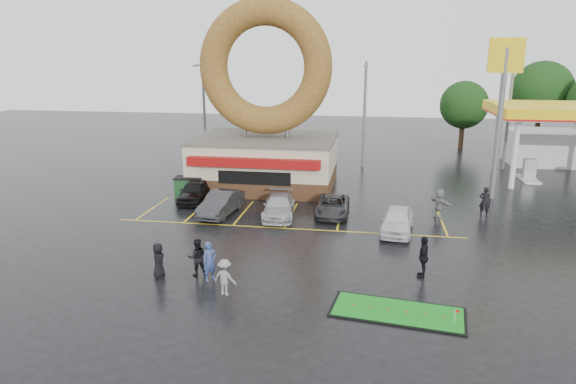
% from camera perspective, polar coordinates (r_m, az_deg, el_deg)
% --- Properties ---
extents(ground, '(120.00, 120.00, 0.00)m').
position_cam_1_polar(ground, '(26.04, -1.72, -6.45)').
color(ground, black).
rests_on(ground, ground).
extents(donut_shop, '(10.20, 8.70, 13.50)m').
position_cam_1_polar(donut_shop, '(37.89, -2.49, 7.30)').
color(donut_shop, '#472B19').
rests_on(donut_shop, ground).
extents(gas_station, '(12.30, 13.65, 5.90)m').
position_cam_1_polar(gas_station, '(47.63, 28.17, 6.20)').
color(gas_station, silver).
rests_on(gas_station, ground).
extents(shell_sign, '(2.20, 0.36, 10.60)m').
position_cam_1_polar(shell_sign, '(36.80, 22.75, 10.51)').
color(shell_sign, slate).
rests_on(shell_sign, ground).
extents(streetlight_left, '(0.40, 2.21, 9.00)m').
position_cam_1_polar(streetlight_left, '(46.35, -9.32, 8.91)').
color(streetlight_left, slate).
rests_on(streetlight_left, ground).
extents(streetlight_mid, '(0.40, 2.21, 9.00)m').
position_cam_1_polar(streetlight_mid, '(44.96, 8.49, 8.76)').
color(streetlight_mid, slate).
rests_on(streetlight_mid, ground).
extents(streetlight_right, '(0.40, 2.21, 9.00)m').
position_cam_1_polar(streetlight_right, '(47.32, 23.34, 8.02)').
color(streetlight_right, slate).
rests_on(streetlight_right, ground).
extents(tree_far_c, '(6.30, 6.30, 9.00)m').
position_cam_1_polar(tree_far_c, '(60.44, 26.37, 9.95)').
color(tree_far_c, '#332114').
rests_on(tree_far_c, ground).
extents(tree_far_d, '(4.90, 4.90, 7.00)m').
position_cam_1_polar(tree_far_d, '(56.78, 18.97, 9.13)').
color(tree_far_d, '#332114').
rests_on(tree_far_d, ground).
extents(car_black, '(2.01, 4.26, 1.41)m').
position_cam_1_polar(car_black, '(34.90, -10.33, 0.10)').
color(car_black, black).
rests_on(car_black, ground).
extents(car_dgrey, '(2.03, 4.50, 1.43)m').
position_cam_1_polar(car_dgrey, '(31.72, -7.48, -1.26)').
color(car_dgrey, '#2D2D30').
rests_on(car_dgrey, ground).
extents(car_silver, '(2.28, 4.62, 1.29)m').
position_cam_1_polar(car_silver, '(31.10, -1.02, -1.59)').
color(car_silver, '#B1B0B5').
rests_on(car_silver, ground).
extents(car_grey, '(1.97, 4.22, 1.17)m').
position_cam_1_polar(car_grey, '(31.53, 4.97, -1.53)').
color(car_grey, '#2E2F31').
rests_on(car_grey, ground).
extents(car_white, '(2.11, 4.23, 1.39)m').
position_cam_1_polar(car_white, '(28.93, 12.06, -3.11)').
color(car_white, silver).
rests_on(car_white, ground).
extents(person_blue, '(0.75, 0.75, 1.75)m').
position_cam_1_polar(person_blue, '(22.65, -8.69, -7.61)').
color(person_blue, navy).
rests_on(person_blue, ground).
extents(person_blackjkt, '(1.02, 0.93, 1.71)m').
position_cam_1_polar(person_blackjkt, '(23.21, -10.06, -7.15)').
color(person_blackjkt, black).
rests_on(person_blackjkt, ground).
extents(person_hoodie, '(1.10, 0.80, 1.54)m').
position_cam_1_polar(person_hoodie, '(21.26, -7.03, -9.40)').
color(person_hoodie, gray).
rests_on(person_hoodie, ground).
extents(person_bystander, '(0.69, 0.88, 1.59)m').
position_cam_1_polar(person_bystander, '(23.38, -14.19, -7.38)').
color(person_bystander, black).
rests_on(person_bystander, ground).
extents(person_cameraman, '(0.61, 1.16, 1.89)m').
position_cam_1_polar(person_cameraman, '(23.45, 14.82, -6.97)').
color(person_cameraman, black).
rests_on(person_cameraman, ground).
extents(person_walker_near, '(1.45, 1.69, 1.84)m').
position_cam_1_polar(person_walker_near, '(31.99, 16.49, -1.24)').
color(person_walker_near, gray).
rests_on(person_walker_near, ground).
extents(person_walker_far, '(0.78, 0.63, 1.84)m').
position_cam_1_polar(person_walker_far, '(33.31, 21.03, -0.99)').
color(person_walker_far, black).
rests_on(person_walker_far, ground).
extents(dumpster, '(1.91, 1.38, 1.30)m').
position_cam_1_polar(dumpster, '(36.18, -10.92, 0.51)').
color(dumpster, '#1B4823').
rests_on(dumpster, ground).
extents(putting_green, '(5.28, 2.84, 0.63)m').
position_cam_1_polar(putting_green, '(20.49, 12.08, -12.90)').
color(putting_green, black).
rests_on(putting_green, ground).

